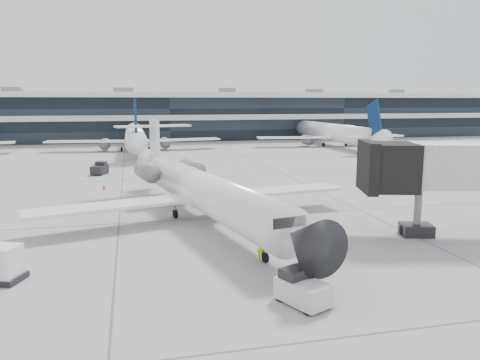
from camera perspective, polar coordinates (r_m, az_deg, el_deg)
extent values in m
plane|color=#969699|center=(38.02, 0.75, -4.44)|extent=(220.00, 220.00, 0.00)
cube|color=black|center=(118.20, -8.99, 7.46)|extent=(170.00, 22.00, 10.00)
cylinder|color=white|center=(35.83, -4.53, -1.34)|extent=(8.06, 25.59, 2.87)
cone|color=black|center=(23.39, 8.00, -7.36)|extent=(3.43, 3.51, 2.87)
cone|color=white|center=(49.42, -10.47, 1.94)|extent=(3.37, 3.89, 2.73)
cube|color=white|center=(35.25, -15.73, -3.09)|extent=(12.02, 5.86, 0.23)
cube|color=white|center=(39.80, 4.30, -1.32)|extent=(11.98, 4.34, 0.23)
cylinder|color=slate|center=(43.37, -11.25, 1.00)|extent=(2.31, 3.87, 1.60)
cylinder|color=slate|center=(44.57, -5.93, 1.36)|extent=(2.31, 3.87, 1.60)
cube|color=white|center=(48.57, -10.35, 4.46)|extent=(0.86, 2.77, 4.79)
cube|color=white|center=(48.86, -10.54, 6.49)|extent=(7.85, 3.24, 0.17)
cylinder|color=black|center=(27.45, 3.10, -9.41)|extent=(0.31, 0.62, 0.60)
cylinder|color=black|center=(37.74, -7.90, -4.11)|extent=(0.39, 0.72, 0.68)
cylinder|color=black|center=(38.77, -3.39, -3.67)|extent=(0.39, 0.72, 0.68)
cube|color=black|center=(33.45, 17.98, 1.56)|extent=(3.86, 4.34, 3.22)
cylinder|color=slate|center=(34.60, 20.82, -3.76)|extent=(0.51, 0.51, 3.22)
cube|color=black|center=(34.89, 20.71, -5.69)|extent=(2.42, 2.10, 0.80)
imported|color=#D8FF1A|center=(27.48, 2.63, -8.06)|extent=(0.75, 0.58, 1.80)
cube|color=silver|center=(22.21, 7.69, -13.33)|extent=(2.34, 2.84, 1.00)
cube|color=black|center=(22.33, 6.69, -11.33)|extent=(1.53, 1.42, 0.56)
cylinder|color=black|center=(22.55, 4.88, -13.93)|extent=(0.39, 0.53, 0.49)
cylinder|color=black|center=(23.34, 7.16, -13.13)|extent=(0.39, 0.53, 0.49)
cylinder|color=black|center=(21.39, 8.23, -15.36)|extent=(0.39, 0.53, 0.49)
cylinder|color=black|center=(22.22, 10.51, -14.44)|extent=(0.39, 0.53, 0.49)
cube|color=black|center=(27.75, -27.17, -10.55)|extent=(2.72, 2.39, 0.28)
cone|color=#FF4E0D|center=(51.51, -16.25, -0.77)|extent=(0.38, 0.38, 0.59)
cube|color=#FF4E0D|center=(51.56, -16.23, -1.07)|extent=(0.47, 0.47, 0.03)
cube|color=black|center=(62.01, -16.74, 1.23)|extent=(2.27, 2.85, 1.02)
cube|color=black|center=(62.43, -16.56, 1.92)|extent=(1.53, 1.40, 0.57)
cylinder|color=black|center=(63.13, -16.90, 1.02)|extent=(0.37, 0.54, 0.50)
cylinder|color=black|center=(62.62, -15.87, 1.00)|extent=(0.37, 0.54, 0.50)
cylinder|color=black|center=(61.52, -17.60, 0.77)|extent=(0.37, 0.54, 0.50)
cylinder|color=black|center=(60.99, -16.55, 0.75)|extent=(0.37, 0.54, 0.50)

